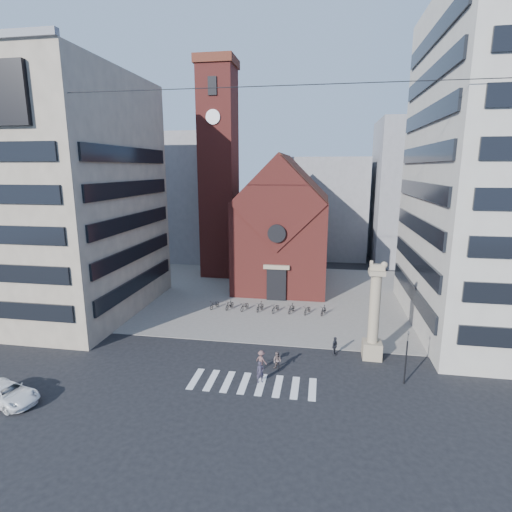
# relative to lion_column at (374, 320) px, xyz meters

# --- Properties ---
(ground) EXTENTS (120.00, 120.00, 0.00)m
(ground) POSITION_rel_lion_column_xyz_m (-10.01, -3.00, -3.46)
(ground) COLOR black
(ground) RESTS_ON ground
(piazza) EXTENTS (46.00, 30.00, 0.05)m
(piazza) POSITION_rel_lion_column_xyz_m (-10.01, 16.00, -3.43)
(piazza) COLOR gray
(piazza) RESTS_ON ground
(zebra_crossing) EXTENTS (10.20, 3.20, 0.01)m
(zebra_crossing) POSITION_rel_lion_column_xyz_m (-9.46, -6.00, -3.45)
(zebra_crossing) COLOR white
(zebra_crossing) RESTS_ON ground
(church) EXTENTS (12.00, 16.65, 18.00)m
(church) POSITION_rel_lion_column_xyz_m (-10.01, 22.04, 4.53)
(church) COLOR maroon
(church) RESTS_ON ground
(campanile) EXTENTS (5.50, 5.50, 31.20)m
(campanile) POSITION_rel_lion_column_xyz_m (-20.01, 25.00, 12.28)
(campanile) COLOR maroon
(campanile) RESTS_ON ground
(building_left) EXTENTS (18.00, 20.00, 26.00)m
(building_left) POSITION_rel_lion_column_xyz_m (-34.01, 7.00, 9.54)
(building_left) COLOR tan
(building_left) RESTS_ON ground
(bg_block_left) EXTENTS (16.00, 14.00, 22.00)m
(bg_block_left) POSITION_rel_lion_column_xyz_m (-30.01, 37.00, 7.54)
(bg_block_left) COLOR gray
(bg_block_left) RESTS_ON ground
(bg_block_mid) EXTENTS (14.00, 12.00, 18.00)m
(bg_block_mid) POSITION_rel_lion_column_xyz_m (-4.01, 42.00, 5.54)
(bg_block_mid) COLOR gray
(bg_block_mid) RESTS_ON ground
(bg_block_right) EXTENTS (16.00, 14.00, 24.00)m
(bg_block_right) POSITION_rel_lion_column_xyz_m (11.99, 39.00, 8.54)
(bg_block_right) COLOR gray
(bg_block_right) RESTS_ON ground
(lion_column) EXTENTS (1.63, 1.60, 8.68)m
(lion_column) POSITION_rel_lion_column_xyz_m (0.00, 0.00, 0.00)
(lion_column) COLOR gray
(lion_column) RESTS_ON ground
(traffic_light) EXTENTS (0.13, 0.16, 4.30)m
(traffic_light) POSITION_rel_lion_column_xyz_m (1.99, -4.00, -1.17)
(traffic_light) COLOR black
(traffic_light) RESTS_ON ground
(white_car) EXTENTS (5.24, 3.45, 1.34)m
(white_car) POSITION_rel_lion_column_xyz_m (-26.00, -11.29, -2.79)
(white_car) COLOR white
(white_car) RESTS_ON ground
(pedestrian_0) EXTENTS (0.74, 0.65, 1.71)m
(pedestrian_0) POSITION_rel_lion_column_xyz_m (-8.91, -5.66, -2.60)
(pedestrian_0) COLOR #2A2736
(pedestrian_0) RESTS_ON ground
(pedestrian_1) EXTENTS (0.93, 0.86, 1.52)m
(pedestrian_1) POSITION_rel_lion_column_xyz_m (-7.86, -3.46, -2.70)
(pedestrian_1) COLOR #655350
(pedestrian_1) RESTS_ON ground
(pedestrian_2) EXTENTS (0.77, 1.06, 1.67)m
(pedestrian_2) POSITION_rel_lion_column_xyz_m (-3.17, 0.00, -2.62)
(pedestrian_2) COLOR #23242A
(pedestrian_2) RESTS_ON ground
(pedestrian_3) EXTENTS (1.22, 1.03, 1.63)m
(pedestrian_3) POSITION_rel_lion_column_xyz_m (-9.15, -3.62, -2.64)
(pedestrian_3) COLOR brown
(pedestrian_3) RESTS_ON ground
(scooter_0) EXTENTS (1.18, 1.93, 0.96)m
(scooter_0) POSITION_rel_lion_column_xyz_m (-16.78, 9.70, -2.93)
(scooter_0) COLOR black
(scooter_0) RESTS_ON piazza
(scooter_1) EXTENTS (1.04, 1.84, 1.06)m
(scooter_1) POSITION_rel_lion_column_xyz_m (-14.98, 9.70, -2.88)
(scooter_1) COLOR black
(scooter_1) RESTS_ON piazza
(scooter_2) EXTENTS (1.18, 1.93, 0.96)m
(scooter_2) POSITION_rel_lion_column_xyz_m (-13.18, 9.70, -2.93)
(scooter_2) COLOR black
(scooter_2) RESTS_ON piazza
(scooter_3) EXTENTS (1.04, 1.84, 1.06)m
(scooter_3) POSITION_rel_lion_column_xyz_m (-11.38, 9.70, -2.88)
(scooter_3) COLOR black
(scooter_3) RESTS_ON piazza
(scooter_4) EXTENTS (1.18, 1.93, 0.96)m
(scooter_4) POSITION_rel_lion_column_xyz_m (-9.58, 9.70, -2.93)
(scooter_4) COLOR black
(scooter_4) RESTS_ON piazza
(scooter_5) EXTENTS (1.04, 1.84, 1.06)m
(scooter_5) POSITION_rel_lion_column_xyz_m (-7.78, 9.70, -2.88)
(scooter_5) COLOR black
(scooter_5) RESTS_ON piazza
(scooter_6) EXTENTS (1.18, 1.93, 0.96)m
(scooter_6) POSITION_rel_lion_column_xyz_m (-5.98, 9.70, -2.93)
(scooter_6) COLOR black
(scooter_6) RESTS_ON piazza
(scooter_7) EXTENTS (1.04, 1.84, 1.06)m
(scooter_7) POSITION_rel_lion_column_xyz_m (-4.18, 9.70, -2.88)
(scooter_7) COLOR black
(scooter_7) RESTS_ON piazza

